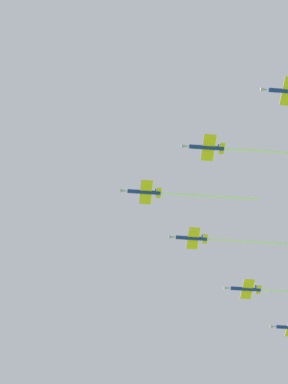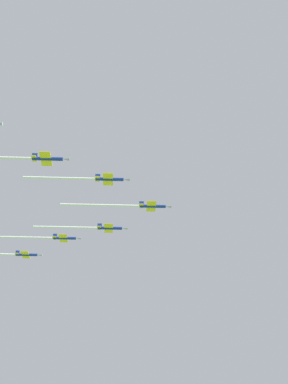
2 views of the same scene
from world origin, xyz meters
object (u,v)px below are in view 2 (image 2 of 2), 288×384
jet_starboard_inner (89,179)px  jet_port_outer (41,238)px  jet_port_inner (91,228)px  jet_lead (129,206)px  jet_starboard_outer (12,158)px  jet_center_rear (6,254)px

jet_starboard_inner → jet_port_outer: 56.04m
jet_port_inner → jet_starboard_inner: size_ratio=1.01×
jet_lead → jet_port_outer: bearing=-133.8°
jet_lead → jet_starboard_outer: size_ratio=0.88×
jet_port_inner → jet_port_outer: (26.42, -8.44, 2.73)m
jet_lead → jet_starboard_inner: (7.05, 21.01, 1.41)m
jet_lead → jet_starboard_inner: bearing=-39.1°
jet_lead → jet_starboard_outer: bearing=-47.2°
jet_starboard_outer → jet_center_rear: (45.11, -74.87, 1.69)m
jet_starboard_outer → jet_center_rear: bearing=-169.5°
jet_lead → jet_center_rear: bearing=-134.2°
jet_starboard_inner → jet_center_rear: jet_starboard_inner is taller
jet_starboard_inner → jet_center_rear: bearing=-150.4°
jet_starboard_outer → jet_center_rear: 87.43m
jet_starboard_inner → jet_starboard_outer: size_ratio=0.78×
jet_starboard_inner → jet_starboard_outer: bearing=-53.3°
jet_lead → jet_center_rear: 73.95m
jet_port_outer → jet_center_rear: 24.26m
jet_port_inner → jet_center_rear: 51.91m
jet_port_inner → jet_starboard_outer: size_ratio=0.79×
jet_center_rear → jet_port_inner: bearing=48.5°
jet_starboard_inner → jet_port_inner: bearing=-179.7°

